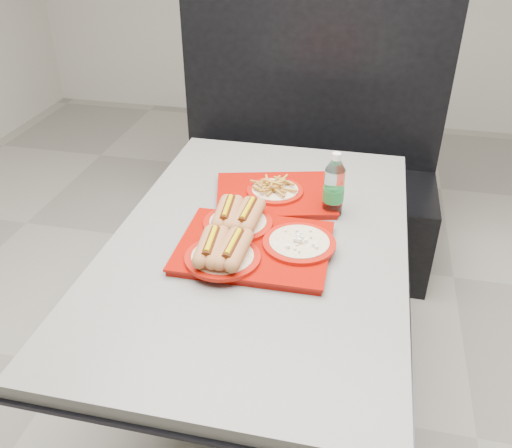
% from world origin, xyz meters
% --- Properties ---
extents(ground, '(6.00, 6.00, 0.00)m').
position_xyz_m(ground, '(0.00, 0.00, 0.00)').
color(ground, gray).
rests_on(ground, ground).
extents(diner_table, '(0.92, 1.42, 0.75)m').
position_xyz_m(diner_table, '(0.00, 0.00, 0.58)').
color(diner_table, black).
rests_on(diner_table, ground).
extents(booth_bench, '(1.30, 0.57, 1.35)m').
position_xyz_m(booth_bench, '(0.00, 1.09, 0.40)').
color(booth_bench, black).
rests_on(booth_bench, ground).
extents(tray_near, '(0.46, 0.41, 0.10)m').
position_xyz_m(tray_near, '(-0.02, -0.07, 0.79)').
color(tray_near, '#8D0B03').
rests_on(tray_near, diner_table).
extents(tray_far, '(0.47, 0.40, 0.08)m').
position_xyz_m(tray_far, '(0.00, 0.25, 0.77)').
color(tray_far, '#8D0B03').
rests_on(tray_far, diner_table).
extents(water_bottle, '(0.07, 0.07, 0.22)m').
position_xyz_m(water_bottle, '(0.21, 0.19, 0.85)').
color(water_bottle, silver).
rests_on(water_bottle, diner_table).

